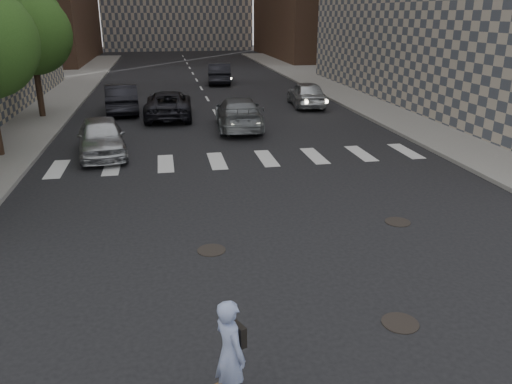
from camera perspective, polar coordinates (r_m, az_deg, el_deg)
ground at (r=11.69m, az=5.39°, el=-8.47°), size 160.00×160.00×0.00m
sidewalk_right at (r=35.02m, az=19.80°, el=9.78°), size 13.00×80.00×0.15m
tree_c at (r=29.74m, az=-24.24°, el=16.54°), size 4.20×4.20×6.60m
manhole_a at (r=10.10m, az=16.15°, el=-14.18°), size 0.70×0.70×0.02m
manhole_b at (r=12.41m, az=-5.12°, el=-6.64°), size 0.70×0.70×0.02m
manhole_c at (r=14.50m, az=15.89°, el=-3.31°), size 0.70×0.70×0.02m
skateboarder at (r=7.48m, az=-2.96°, el=-17.92°), size 0.64×0.92×1.82m
silver_sedan at (r=21.25m, az=-17.27°, el=6.03°), size 2.41×4.72×1.54m
traffic_car_a at (r=30.33m, az=-15.08°, el=10.29°), size 2.11×5.12×1.65m
traffic_car_b at (r=25.15m, az=-2.01°, el=8.99°), size 2.53×5.51×1.56m
traffic_car_c at (r=28.28m, az=-9.96°, el=9.84°), size 2.71×5.44×1.48m
traffic_car_d at (r=31.47m, az=5.77°, el=11.11°), size 2.19×4.70×1.56m
traffic_car_e at (r=41.88m, az=-4.17°, el=13.39°), size 2.30×5.16×1.65m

